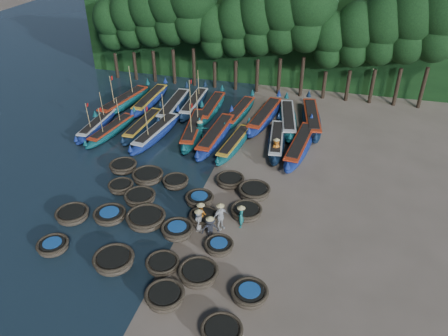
% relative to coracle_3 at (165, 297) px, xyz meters
% --- Properties ---
extents(ground, '(120.00, 120.00, 0.00)m').
position_rel_coracle_3_xyz_m(ground, '(-1.21, 9.04, -0.46)').
color(ground, '#7A6959').
rests_on(ground, ground).
extents(foliage_wall, '(40.00, 3.00, 10.00)m').
position_rel_coracle_3_xyz_m(foliage_wall, '(-1.21, 32.54, 4.54)').
color(foliage_wall, black).
rests_on(foliage_wall, ground).
extents(coracle_3, '(2.31, 2.31, 0.80)m').
position_rel_coracle_3_xyz_m(coracle_3, '(0.00, 0.00, 0.00)').
color(coracle_3, '#4E4231').
rests_on(coracle_3, ground).
extents(coracle_4, '(2.37, 2.37, 0.68)m').
position_rel_coracle_3_xyz_m(coracle_4, '(3.29, -1.22, -0.07)').
color(coracle_4, '#4E4231').
rests_on(coracle_4, ground).
extents(coracle_5, '(1.86, 1.86, 0.65)m').
position_rel_coracle_3_xyz_m(coracle_5, '(-7.69, 1.92, -0.08)').
color(coracle_5, '#4E4231').
rests_on(coracle_5, ground).
extents(coracle_6, '(2.33, 2.33, 0.82)m').
position_rel_coracle_3_xyz_m(coracle_6, '(-3.67, 1.66, 0.01)').
color(coracle_6, '#4E4231').
rests_on(coracle_6, ground).
extents(coracle_7, '(2.19, 2.19, 0.67)m').
position_rel_coracle_3_xyz_m(coracle_7, '(-1.00, 2.18, -0.08)').
color(coracle_7, '#4E4231').
rests_on(coracle_7, ground).
extents(coracle_8, '(2.25, 2.25, 0.77)m').
position_rel_coracle_3_xyz_m(coracle_8, '(1.14, 1.97, -0.02)').
color(coracle_8, '#4E4231').
rests_on(coracle_8, ground).
extents(coracle_9, '(2.35, 2.35, 0.75)m').
position_rel_coracle_3_xyz_m(coracle_9, '(4.07, 1.29, -0.03)').
color(coracle_9, '#4E4231').
rests_on(coracle_9, ground).
extents(coracle_10, '(2.62, 2.62, 0.73)m').
position_rel_coracle_3_xyz_m(coracle_10, '(-8.16, 4.76, -0.04)').
color(coracle_10, '#4E4231').
rests_on(coracle_10, ground).
extents(coracle_11, '(2.51, 2.51, 0.68)m').
position_rel_coracle_3_xyz_m(coracle_11, '(-5.86, 5.36, -0.07)').
color(coracle_11, '#4E4231').
rests_on(coracle_11, ground).
extents(coracle_12, '(2.80, 2.80, 0.82)m').
position_rel_coracle_3_xyz_m(coracle_12, '(-3.44, 5.53, 0.01)').
color(coracle_12, '#4E4231').
rests_on(coracle_12, ground).
extents(coracle_13, '(2.30, 2.30, 0.80)m').
position_rel_coracle_3_xyz_m(coracle_13, '(-1.17, 5.00, 0.00)').
color(coracle_13, '#4E4231').
rests_on(coracle_13, ground).
extents(coracle_14, '(1.75, 1.75, 0.66)m').
position_rel_coracle_3_xyz_m(coracle_14, '(1.60, 4.39, -0.08)').
color(coracle_14, '#4E4231').
rests_on(coracle_14, ground).
extents(coracle_15, '(2.10, 2.10, 0.71)m').
position_rel_coracle_3_xyz_m(coracle_15, '(-6.61, 8.45, -0.05)').
color(coracle_15, '#4E4231').
rests_on(coracle_15, ground).
extents(coracle_16, '(2.51, 2.51, 0.76)m').
position_rel_coracle_3_xyz_m(coracle_16, '(-4.77, 7.57, -0.02)').
color(coracle_16, '#4E4231').
rests_on(coracle_16, ground).
extents(coracle_17, '(2.11, 2.11, 0.74)m').
position_rel_coracle_3_xyz_m(coracle_17, '(-0.86, 8.42, -0.03)').
color(coracle_17, '#4E4231').
rests_on(coracle_17, ground).
extents(coracle_18, '(1.90, 1.90, 0.75)m').
position_rel_coracle_3_xyz_m(coracle_18, '(0.00, 6.63, -0.03)').
color(coracle_18, '#4E4231').
rests_on(coracle_18, ground).
extents(coracle_19, '(2.07, 2.07, 0.70)m').
position_rel_coracle_3_xyz_m(coracle_19, '(2.44, 7.95, -0.06)').
color(coracle_19, '#4E4231').
rests_on(coracle_19, ground).
extents(coracle_20, '(2.07, 2.07, 0.74)m').
position_rel_coracle_3_xyz_m(coracle_20, '(-7.63, 10.91, -0.04)').
color(coracle_20, '#4E4231').
rests_on(coracle_20, ground).
extents(coracle_21, '(2.47, 2.47, 0.75)m').
position_rel_coracle_3_xyz_m(coracle_21, '(-5.32, 10.15, -0.03)').
color(coracle_21, '#4E4231').
rests_on(coracle_21, ground).
extents(coracle_22, '(1.97, 1.97, 0.69)m').
position_rel_coracle_3_xyz_m(coracle_22, '(-3.14, 10.02, -0.07)').
color(coracle_22, '#4E4231').
rests_on(coracle_22, ground).
extents(coracle_23, '(2.46, 2.46, 0.67)m').
position_rel_coracle_3_xyz_m(coracle_23, '(0.53, 11.24, -0.08)').
color(coracle_23, '#4E4231').
rests_on(coracle_23, ground).
extents(coracle_24, '(2.64, 2.64, 0.82)m').
position_rel_coracle_3_xyz_m(coracle_24, '(2.49, 10.19, 0.01)').
color(coracle_24, '#4E4231').
rests_on(coracle_24, ground).
extents(long_boat_0, '(1.44, 7.44, 3.16)m').
position_rel_coracle_3_xyz_m(long_boat_0, '(-12.89, 16.61, 0.04)').
color(long_boat_0, navy).
rests_on(long_boat_0, ground).
extents(long_boat_1, '(2.33, 7.28, 3.12)m').
position_rel_coracle_3_xyz_m(long_boat_1, '(-11.21, 16.09, 0.04)').
color(long_boat_1, '#0D494F').
rests_on(long_boat_1, ground).
extents(long_boat_2, '(1.66, 7.75, 1.36)m').
position_rel_coracle_3_xyz_m(long_boat_2, '(-8.92, 17.51, 0.06)').
color(long_boat_2, '#0D1E32').
rests_on(long_boat_2, ground).
extents(long_boat_3, '(2.48, 8.42, 3.60)m').
position_rel_coracle_3_xyz_m(long_boat_3, '(-7.25, 16.50, 0.11)').
color(long_boat_3, navy).
rests_on(long_boat_3, ground).
extents(long_boat_4, '(2.63, 8.64, 3.70)m').
position_rel_coracle_3_xyz_m(long_boat_4, '(-4.36, 17.81, 0.13)').
color(long_boat_4, '#0D494F').
rests_on(long_boat_4, ground).
extents(long_boat_5, '(2.10, 9.04, 1.59)m').
position_rel_coracle_3_xyz_m(long_boat_5, '(-2.21, 17.22, 0.15)').
color(long_boat_5, navy).
rests_on(long_boat_5, ground).
extents(long_boat_6, '(2.22, 7.43, 1.32)m').
position_rel_coracle_3_xyz_m(long_boat_6, '(-0.43, 16.40, 0.04)').
color(long_boat_6, '#0D494F').
rests_on(long_boat_6, ground).
extents(long_boat_7, '(2.25, 7.91, 1.40)m').
position_rel_coracle_3_xyz_m(long_boat_7, '(2.82, 17.68, 0.07)').
color(long_boat_7, '#0D1E32').
rests_on(long_boat_7, ground).
extents(long_boat_8, '(2.51, 8.93, 1.58)m').
position_rel_coracle_3_xyz_m(long_boat_8, '(4.78, 17.30, 0.14)').
color(long_boat_8, navy).
rests_on(long_boat_8, ground).
extents(long_boat_9, '(3.01, 8.90, 3.83)m').
position_rel_coracle_3_xyz_m(long_boat_9, '(-12.74, 21.59, 0.15)').
color(long_boat_9, '#0D494F').
rests_on(long_boat_9, ground).
extents(long_boat_10, '(1.54, 8.51, 1.50)m').
position_rel_coracle_3_xyz_m(long_boat_10, '(-10.51, 22.78, 0.11)').
color(long_boat_10, navy).
rests_on(long_boat_10, ground).
extents(long_boat_11, '(1.87, 8.92, 1.57)m').
position_rel_coracle_3_xyz_m(long_boat_11, '(-7.72, 21.94, 0.14)').
color(long_boat_11, '#0D1E32').
rests_on(long_boat_11, ground).
extents(long_boat_12, '(1.65, 8.30, 3.53)m').
position_rel_coracle_3_xyz_m(long_boat_12, '(-6.06, 23.11, 0.10)').
color(long_boat_12, '#0D1E32').
rests_on(long_boat_12, ground).
extents(long_boat_13, '(1.49, 8.19, 1.44)m').
position_rel_coracle_3_xyz_m(long_boat_13, '(-4.15, 22.58, 0.09)').
color(long_boat_13, '#0D494F').
rests_on(long_boat_13, ground).
extents(long_boat_14, '(2.27, 8.01, 1.42)m').
position_rel_coracle_3_xyz_m(long_boat_14, '(-1.38, 22.24, 0.08)').
color(long_boat_14, '#0D494F').
rests_on(long_boat_14, ground).
extents(long_boat_15, '(2.77, 8.99, 1.60)m').
position_rel_coracle_3_xyz_m(long_boat_15, '(1.07, 21.96, 0.15)').
color(long_boat_15, navy).
rests_on(long_boat_15, ground).
extents(long_boat_16, '(3.01, 8.72, 1.56)m').
position_rel_coracle_3_xyz_m(long_boat_16, '(3.17, 21.85, 0.13)').
color(long_boat_16, '#0D494F').
rests_on(long_boat_16, ground).
extents(long_boat_17, '(3.03, 9.09, 1.62)m').
position_rel_coracle_3_xyz_m(long_boat_17, '(5.21, 22.48, 0.16)').
color(long_boat_17, '#0D1E32').
rests_on(long_boat_17, ground).
extents(fisherman_0, '(0.64, 0.82, 1.70)m').
position_rel_coracle_3_xyz_m(fisherman_0, '(-0.09, 5.91, 0.36)').
color(fisherman_0, beige).
rests_on(fisherman_0, ground).
extents(fisherman_1, '(0.52, 0.58, 1.71)m').
position_rel_coracle_3_xyz_m(fisherman_1, '(2.32, 6.92, 0.41)').
color(fisherman_1, '#186864').
rests_on(fisherman_1, ground).
extents(fisherman_2, '(0.94, 0.88, 1.75)m').
position_rel_coracle_3_xyz_m(fisherman_2, '(-0.14, 6.50, 0.37)').
color(fisherman_2, '#C86C1A').
rests_on(fisherman_2, ground).
extents(fisherman_3, '(1.21, 0.96, 1.84)m').
position_rel_coracle_3_xyz_m(fisherman_3, '(0.83, 5.25, 0.40)').
color(fisherman_3, black).
rests_on(fisherman_3, ground).
extents(fisherman_4, '(1.00, 1.11, 2.01)m').
position_rel_coracle_3_xyz_m(fisherman_4, '(1.13, 6.42, 0.50)').
color(fisherman_4, beige).
rests_on(fisherman_4, ground).
extents(fisherman_5, '(1.62, 1.04, 1.87)m').
position_rel_coracle_3_xyz_m(fisherman_5, '(-3.63, 17.30, 0.41)').
color(fisherman_5, '#186864').
rests_on(fisherman_5, ground).
extents(fisherman_6, '(0.95, 0.95, 1.86)m').
position_rel_coracle_3_xyz_m(fisherman_6, '(3.05, 15.86, 0.43)').
color(fisherman_6, '#C86C1A').
rests_on(fisherman_6, ground).
extents(tree_0, '(3.68, 3.68, 8.68)m').
position_rel_coracle_3_xyz_m(tree_0, '(-17.21, 29.04, 5.51)').
color(tree_0, black).
rests_on(tree_0, ground).
extents(tree_1, '(4.09, 4.09, 9.65)m').
position_rel_coracle_3_xyz_m(tree_1, '(-14.91, 29.04, 6.19)').
color(tree_1, black).
rests_on(tree_1, ground).
extents(tree_2, '(4.51, 4.51, 10.63)m').
position_rel_coracle_3_xyz_m(tree_2, '(-12.61, 29.04, 6.86)').
color(tree_2, black).
rests_on(tree_2, ground).
extents(tree_3, '(4.92, 4.92, 11.60)m').
position_rel_coracle_3_xyz_m(tree_3, '(-10.31, 29.04, 7.54)').
color(tree_3, black).
rests_on(tree_3, ground).
extents(tree_4, '(5.34, 5.34, 12.58)m').
position_rel_coracle_3_xyz_m(tree_4, '(-8.01, 29.04, 8.21)').
color(tree_4, black).
rests_on(tree_4, ground).
extents(tree_5, '(3.68, 3.68, 8.68)m').
position_rel_coracle_3_xyz_m(tree_5, '(-5.71, 29.04, 5.51)').
color(tree_5, black).
rests_on(tree_5, ground).
extents(tree_6, '(4.09, 4.09, 9.65)m').
position_rel_coracle_3_xyz_m(tree_6, '(-3.41, 29.04, 6.19)').
color(tree_6, black).
rests_on(tree_6, ground).
extents(tree_7, '(4.51, 4.51, 10.63)m').
position_rel_coracle_3_xyz_m(tree_7, '(-1.11, 29.04, 6.86)').
color(tree_7, black).
rests_on(tree_7, ground).
extents(tree_8, '(4.92, 4.92, 11.60)m').
position_rel_coracle_3_xyz_m(tree_8, '(1.19, 29.04, 7.54)').
color(tree_8, black).
rests_on(tree_8, ground).
extents(tree_9, '(5.34, 5.34, 12.58)m').
position_rel_coracle_3_xyz_m(tree_9, '(3.49, 29.04, 8.21)').
color(tree_9, black).
rests_on(tree_9, ground).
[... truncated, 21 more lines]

